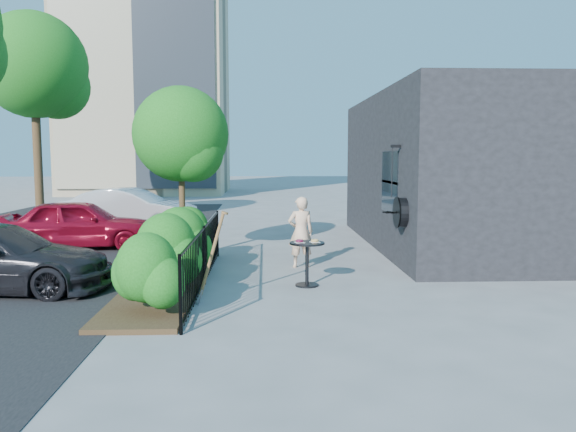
{
  "coord_description": "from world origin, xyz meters",
  "views": [
    {
      "loc": [
        -0.37,
        -10.36,
        2.37
      ],
      "look_at": [
        0.09,
        0.76,
        1.2
      ],
      "focal_mm": 35.0,
      "sensor_mm": 36.0,
      "label": 1
    }
  ],
  "objects_px": {
    "cafe_table": "(307,256)",
    "car_red": "(80,224)",
    "street_tree_far": "(35,72)",
    "patio_tree": "(183,140)",
    "car_silver": "(131,210)",
    "woman": "(301,232)",
    "shovel": "(210,263)"
  },
  "relations": [
    {
      "from": "street_tree_far",
      "to": "woman",
      "type": "bearing_deg",
      "value": -50.13
    },
    {
      "from": "patio_tree",
      "to": "cafe_table",
      "type": "distance_m",
      "value": 4.54
    },
    {
      "from": "street_tree_far",
      "to": "shovel",
      "type": "xyz_separation_m",
      "value": [
        8.68,
        -15.37,
        -5.24
      ]
    },
    {
      "from": "car_silver",
      "to": "patio_tree",
      "type": "bearing_deg",
      "value": -145.01
    },
    {
      "from": "woman",
      "to": "car_silver",
      "type": "bearing_deg",
      "value": -56.72
    },
    {
      "from": "shovel",
      "to": "cafe_table",
      "type": "bearing_deg",
      "value": 35.86
    },
    {
      "from": "shovel",
      "to": "patio_tree",
      "type": "bearing_deg",
      "value": 103.18
    },
    {
      "from": "street_tree_far",
      "to": "car_red",
      "type": "relative_size",
      "value": 2.18
    },
    {
      "from": "shovel",
      "to": "car_silver",
      "type": "relative_size",
      "value": 0.37
    },
    {
      "from": "cafe_table",
      "to": "woman",
      "type": "xyz_separation_m",
      "value": [
        -0.0,
        1.79,
        0.2
      ]
    },
    {
      "from": "cafe_table",
      "to": "woman",
      "type": "distance_m",
      "value": 1.8
    },
    {
      "from": "patio_tree",
      "to": "shovel",
      "type": "distance_m",
      "value": 4.76
    },
    {
      "from": "patio_tree",
      "to": "street_tree_far",
      "type": "height_order",
      "value": "street_tree_far"
    },
    {
      "from": "woman",
      "to": "shovel",
      "type": "xyz_separation_m",
      "value": [
        -1.66,
        -2.99,
        -0.09
      ]
    },
    {
      "from": "street_tree_far",
      "to": "woman",
      "type": "xyz_separation_m",
      "value": [
        10.34,
        -12.38,
        -5.15
      ]
    },
    {
      "from": "patio_tree",
      "to": "woman",
      "type": "distance_m",
      "value": 3.51
    },
    {
      "from": "street_tree_far",
      "to": "cafe_table",
      "type": "bearing_deg",
      "value": -53.87
    },
    {
      "from": "patio_tree",
      "to": "car_red",
      "type": "relative_size",
      "value": 1.04
    },
    {
      "from": "street_tree_far",
      "to": "cafe_table",
      "type": "xyz_separation_m",
      "value": [
        10.34,
        -14.17,
        -5.35
      ]
    },
    {
      "from": "cafe_table",
      "to": "car_red",
      "type": "relative_size",
      "value": 0.23
    },
    {
      "from": "street_tree_far",
      "to": "woman",
      "type": "distance_m",
      "value": 16.93
    },
    {
      "from": "cafe_table",
      "to": "car_red",
      "type": "height_order",
      "value": "car_red"
    },
    {
      "from": "patio_tree",
      "to": "car_silver",
      "type": "relative_size",
      "value": 0.94
    },
    {
      "from": "street_tree_far",
      "to": "car_silver",
      "type": "distance_m",
      "value": 9.78
    },
    {
      "from": "street_tree_far",
      "to": "cafe_table",
      "type": "relative_size",
      "value": 9.53
    },
    {
      "from": "street_tree_far",
      "to": "car_red",
      "type": "xyz_separation_m",
      "value": [
        4.76,
        -9.64,
        -5.27
      ]
    },
    {
      "from": "car_red",
      "to": "shovel",
      "type": "bearing_deg",
      "value": -151.98
    },
    {
      "from": "woman",
      "to": "shovel",
      "type": "height_order",
      "value": "woman"
    },
    {
      "from": "patio_tree",
      "to": "cafe_table",
      "type": "xyz_separation_m",
      "value": [
        2.64,
        -2.97,
        -2.2
      ]
    },
    {
      "from": "patio_tree",
      "to": "shovel",
      "type": "bearing_deg",
      "value": -76.82
    },
    {
      "from": "cafe_table",
      "to": "car_silver",
      "type": "distance_m",
      "value": 9.3
    },
    {
      "from": "car_red",
      "to": "street_tree_far",
      "type": "bearing_deg",
      "value": 19.96
    }
  ]
}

